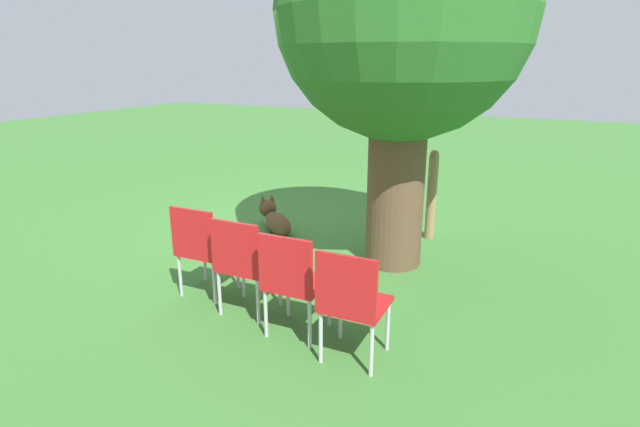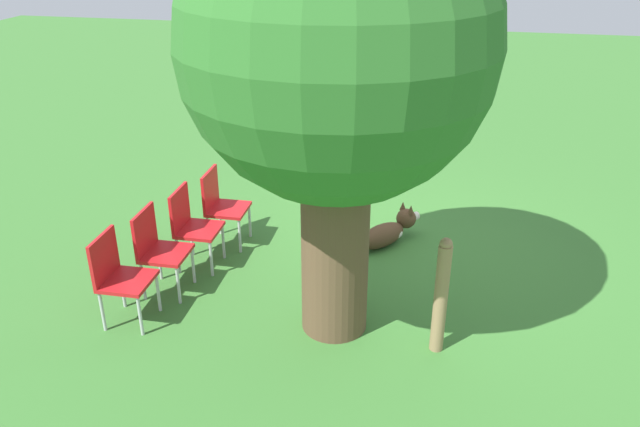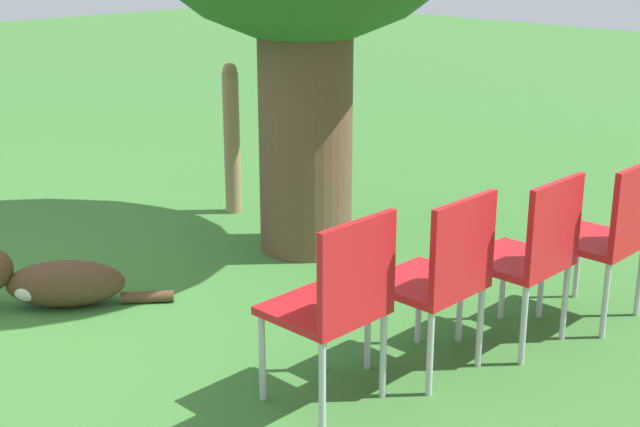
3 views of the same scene
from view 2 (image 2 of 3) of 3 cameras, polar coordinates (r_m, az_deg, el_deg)
ground_plane at (r=6.82m, az=6.89°, el=-4.18°), size 30.00×30.00×0.00m
oak_tree at (r=4.78m, az=1.60°, el=14.46°), size 2.43×2.43×3.73m
dog at (r=7.07m, az=6.25°, el=-1.65°), size 0.79×0.93×0.41m
fence_post at (r=5.28m, az=11.01°, el=-7.34°), size 0.12×0.12×1.08m
red_chair_0 at (r=6.99m, az=-9.06°, el=1.00°), size 0.43×0.44×0.86m
red_chair_1 at (r=6.59m, az=-11.69°, el=-0.83°), size 0.43×0.44×0.86m
red_chair_2 at (r=6.21m, az=-14.65°, el=-2.90°), size 0.43×0.44×0.86m
red_chair_3 at (r=5.86m, az=-17.98°, el=-5.21°), size 0.43×0.44×0.86m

